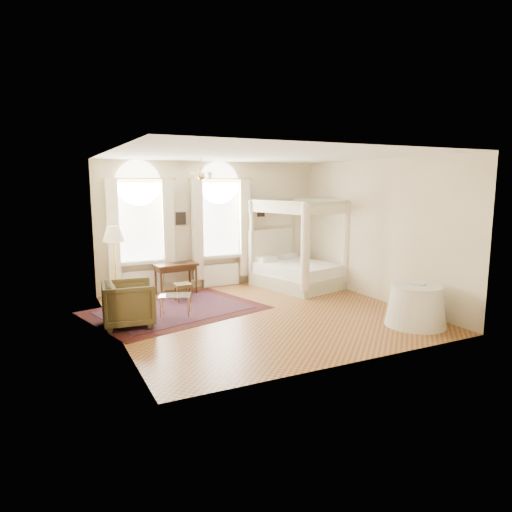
{
  "coord_description": "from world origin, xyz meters",
  "views": [
    {
      "loc": [
        -4.25,
        -8.35,
        2.75
      ],
      "look_at": [
        0.03,
        0.4,
        1.18
      ],
      "focal_mm": 32.0,
      "sensor_mm": 36.0,
      "label": 1
    }
  ],
  "objects_px": {
    "side_table": "(416,306)",
    "stool": "(183,287)",
    "armchair": "(129,304)",
    "floor_lamp": "(114,238)",
    "writing_desk": "(176,268)",
    "nightstand": "(307,270)",
    "coffee_table": "(175,297)",
    "canopy_bed": "(298,267)"
  },
  "relations": [
    {
      "from": "canopy_bed",
      "to": "coffee_table",
      "type": "distance_m",
      "value": 3.88
    },
    {
      "from": "canopy_bed",
      "to": "writing_desk",
      "type": "distance_m",
      "value": 3.22
    },
    {
      "from": "nightstand",
      "to": "writing_desk",
      "type": "relative_size",
      "value": 0.52
    },
    {
      "from": "canopy_bed",
      "to": "nightstand",
      "type": "relative_size",
      "value": 4.46
    },
    {
      "from": "side_table",
      "to": "stool",
      "type": "bearing_deg",
      "value": 133.49
    },
    {
      "from": "canopy_bed",
      "to": "armchair",
      "type": "bearing_deg",
      "value": -163.06
    },
    {
      "from": "armchair",
      "to": "writing_desk",
      "type": "bearing_deg",
      "value": -30.7
    },
    {
      "from": "writing_desk",
      "to": "coffee_table",
      "type": "xyz_separation_m",
      "value": [
        -0.55,
        -1.81,
        -0.26
      ]
    },
    {
      "from": "writing_desk",
      "to": "floor_lamp",
      "type": "relative_size",
      "value": 0.59
    },
    {
      "from": "canopy_bed",
      "to": "floor_lamp",
      "type": "distance_m",
      "value": 4.81
    },
    {
      "from": "nightstand",
      "to": "stool",
      "type": "xyz_separation_m",
      "value": [
        -3.92,
        -0.8,
        0.08
      ]
    },
    {
      "from": "nightstand",
      "to": "armchair",
      "type": "xyz_separation_m",
      "value": [
        -5.4,
        -2.1,
        0.16
      ]
    },
    {
      "from": "armchair",
      "to": "nightstand",
      "type": "bearing_deg",
      "value": -62.9
    },
    {
      "from": "writing_desk",
      "to": "floor_lamp",
      "type": "height_order",
      "value": "floor_lamp"
    },
    {
      "from": "stool",
      "to": "nightstand",
      "type": "bearing_deg",
      "value": 11.47
    },
    {
      "from": "side_table",
      "to": "nightstand",
      "type": "bearing_deg",
      "value": 85.14
    },
    {
      "from": "nightstand",
      "to": "floor_lamp",
      "type": "distance_m",
      "value": 5.58
    },
    {
      "from": "stool",
      "to": "writing_desk",
      "type": "bearing_deg",
      "value": 85.02
    },
    {
      "from": "canopy_bed",
      "to": "nightstand",
      "type": "xyz_separation_m",
      "value": [
        0.7,
        0.67,
        -0.25
      ]
    },
    {
      "from": "canopy_bed",
      "to": "nightstand",
      "type": "bearing_deg",
      "value": 43.42
    },
    {
      "from": "floor_lamp",
      "to": "coffee_table",
      "type": "bearing_deg",
      "value": -50.38
    },
    {
      "from": "armchair",
      "to": "coffee_table",
      "type": "xyz_separation_m",
      "value": [
        1.0,
        0.27,
        -0.04
      ]
    },
    {
      "from": "nightstand",
      "to": "armchair",
      "type": "bearing_deg",
      "value": -158.78
    },
    {
      "from": "armchair",
      "to": "coffee_table",
      "type": "height_order",
      "value": "armchair"
    },
    {
      "from": "armchair",
      "to": "floor_lamp",
      "type": "relative_size",
      "value": 0.53
    },
    {
      "from": "floor_lamp",
      "to": "side_table",
      "type": "height_order",
      "value": "floor_lamp"
    },
    {
      "from": "armchair",
      "to": "side_table",
      "type": "xyz_separation_m",
      "value": [
        5.02,
        -2.43,
        -0.05
      ]
    },
    {
      "from": "canopy_bed",
      "to": "floor_lamp",
      "type": "bearing_deg",
      "value": 179.46
    },
    {
      "from": "stool",
      "to": "coffee_table",
      "type": "xyz_separation_m",
      "value": [
        -0.48,
        -1.03,
        0.04
      ]
    },
    {
      "from": "writing_desk",
      "to": "side_table",
      "type": "height_order",
      "value": "side_table"
    },
    {
      "from": "coffee_table",
      "to": "armchair",
      "type": "bearing_deg",
      "value": -164.71
    },
    {
      "from": "writing_desk",
      "to": "side_table",
      "type": "distance_m",
      "value": 5.7
    },
    {
      "from": "canopy_bed",
      "to": "writing_desk",
      "type": "bearing_deg",
      "value": 168.3
    },
    {
      "from": "armchair",
      "to": "floor_lamp",
      "type": "distance_m",
      "value": 1.85
    },
    {
      "from": "nightstand",
      "to": "stool",
      "type": "distance_m",
      "value": 4.0
    },
    {
      "from": "stool",
      "to": "armchair",
      "type": "relative_size",
      "value": 0.44
    },
    {
      "from": "floor_lamp",
      "to": "nightstand",
      "type": "bearing_deg",
      "value": 6.57
    },
    {
      "from": "side_table",
      "to": "floor_lamp",
      "type": "bearing_deg",
      "value": 142.1
    },
    {
      "from": "writing_desk",
      "to": "coffee_table",
      "type": "height_order",
      "value": "writing_desk"
    },
    {
      "from": "side_table",
      "to": "armchair",
      "type": "bearing_deg",
      "value": 154.15
    },
    {
      "from": "nightstand",
      "to": "side_table",
      "type": "relative_size",
      "value": 0.48
    },
    {
      "from": "coffee_table",
      "to": "floor_lamp",
      "type": "relative_size",
      "value": 0.43
    }
  ]
}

